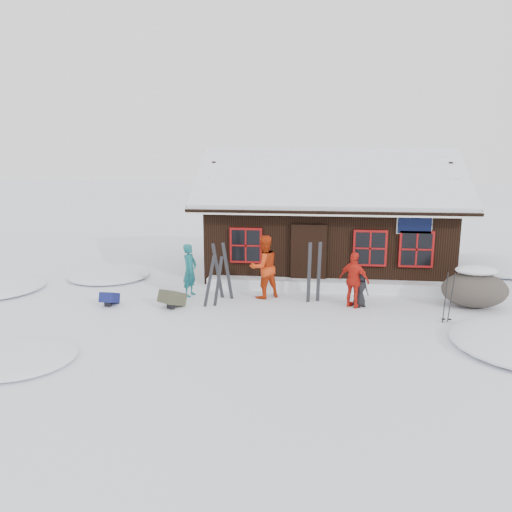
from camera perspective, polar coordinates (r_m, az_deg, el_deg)
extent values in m
plane|color=white|center=(13.83, 1.98, -6.24)|extent=(120.00, 120.00, 0.00)
cube|color=black|center=(18.36, 8.04, 2.20)|extent=(8.00, 5.00, 2.50)
cube|color=black|center=(16.66, 8.33, 8.48)|extent=(8.90, 3.14, 1.88)
cube|color=black|center=(19.61, 8.14, 8.98)|extent=(8.90, 3.14, 1.88)
cube|color=white|center=(16.65, 8.35, 8.96)|extent=(8.72, 3.07, 1.86)
cube|color=white|center=(19.60, 8.16, 9.39)|extent=(8.72, 3.07, 1.86)
cube|color=white|center=(18.11, 8.31, 11.50)|extent=(8.81, 0.22, 0.14)
cube|color=silver|center=(15.27, 8.36, 4.90)|extent=(8.90, 0.10, 0.20)
cube|color=black|center=(15.90, 6.01, -0.17)|extent=(1.00, 0.10, 2.00)
cube|color=black|center=(15.95, 17.68, 3.57)|extent=(1.00, 0.06, 0.60)
cube|color=maroon|center=(15.97, -1.16, 1.23)|extent=(1.04, 0.10, 1.14)
cube|color=black|center=(15.94, -1.18, 1.20)|extent=(0.90, 0.04, 1.00)
cube|color=maroon|center=(15.91, 12.89, 0.89)|extent=(1.04, 0.10, 1.14)
cube|color=black|center=(15.87, 12.90, 0.86)|extent=(0.90, 0.04, 1.00)
cube|color=maroon|center=(16.12, 17.84, 0.75)|extent=(1.04, 0.10, 1.14)
cube|color=black|center=(16.08, 17.87, 0.73)|extent=(0.90, 0.04, 1.00)
cube|color=white|center=(15.90, 8.09, -3.28)|extent=(7.60, 0.60, 0.35)
ellipsoid|color=white|center=(18.12, -16.43, -2.35)|extent=(2.80, 2.80, 0.34)
ellipsoid|color=white|center=(11.78, -25.44, -10.75)|extent=(2.40, 2.40, 0.29)
ellipsoid|color=white|center=(20.76, 26.13, -1.32)|extent=(4.00, 4.00, 0.48)
imported|color=#145C61|center=(15.13, -7.58, -1.61)|extent=(0.52, 0.66, 1.59)
imported|color=#BD320D|center=(14.79, 0.91, -1.25)|extent=(1.16, 1.12, 1.89)
imported|color=red|center=(14.16, 11.15, -2.71)|extent=(0.98, 0.83, 1.58)
imported|color=black|center=(14.33, 11.82, -3.75)|extent=(0.59, 0.52, 1.01)
ellipsoid|color=#4D463D|center=(15.30, 23.70, -3.56)|extent=(1.80, 1.35, 0.99)
ellipsoid|color=white|center=(15.19, 23.84, -1.97)|extent=(1.13, 0.82, 0.25)
cube|color=black|center=(14.06, -5.35, -2.93)|extent=(0.37, 0.14, 1.53)
cube|color=black|center=(13.99, -4.35, -2.99)|extent=(0.35, 0.19, 1.53)
cube|color=black|center=(14.78, -4.39, -1.78)|extent=(0.34, 0.20, 1.73)
cube|color=black|center=(14.77, -3.28, -1.78)|extent=(0.37, 0.13, 1.73)
cube|color=black|center=(14.45, 6.09, -1.99)|extent=(0.13, 0.09, 1.81)
cube|color=black|center=(14.55, 7.19, -1.92)|extent=(0.14, 0.06, 1.81)
cylinder|color=black|center=(13.61, 20.81, -4.55)|extent=(0.10, 0.12, 1.35)
cylinder|color=black|center=(13.64, 21.41, -4.55)|extent=(0.10, 0.12, 1.35)
cube|color=#131852|center=(14.85, -16.38, -4.87)|extent=(0.41, 0.54, 0.29)
cube|color=#3F3E2D|center=(14.28, -9.54, -5.08)|extent=(0.76, 0.81, 0.36)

